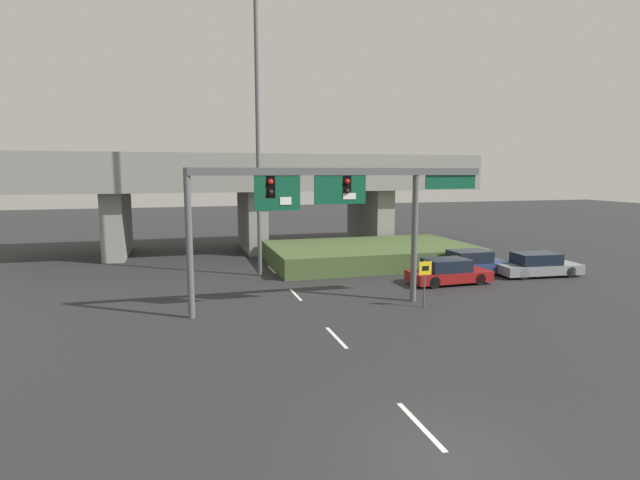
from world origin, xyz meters
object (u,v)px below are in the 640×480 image
signal_gantry (329,197)px  speed_limit_sign (425,277)px  highway_light_pole_near (257,112)px  parked_sedan_far_right (538,265)px  parked_sedan_near_right (448,272)px  parked_sedan_mid_right (471,263)px

signal_gantry → speed_limit_sign: signal_gantry is taller
highway_light_pole_near → parked_sedan_far_right: bearing=-16.1°
speed_limit_sign → highway_light_pole_near: highway_light_pole_near is taller
signal_gantry → speed_limit_sign: 5.53m
speed_limit_sign → parked_sedan_far_right: bearing=24.6°
parked_sedan_near_right → parked_sedan_mid_right: 3.22m
signal_gantry → parked_sedan_near_right: 9.18m
speed_limit_sign → highway_light_pole_near: 13.30m
speed_limit_sign → signal_gantry: bearing=164.6°
signal_gantry → parked_sedan_far_right: signal_gantry is taller
speed_limit_sign → parked_sedan_far_right: speed_limit_sign is taller
signal_gantry → highway_light_pole_near: (-1.89, 7.71, 4.40)m
speed_limit_sign → parked_sedan_near_right: speed_limit_sign is taller
signal_gantry → parked_sedan_far_right: bearing=13.3°
speed_limit_sign → parked_sedan_mid_right: 8.50m
parked_sedan_near_right → parked_sedan_mid_right: size_ratio=1.03×
parked_sedan_near_right → parked_sedan_mid_right: bearing=34.3°
parked_sedan_mid_right → parked_sedan_far_right: parked_sedan_mid_right is taller
signal_gantry → speed_limit_sign: (4.09, -1.13, -3.54)m
highway_light_pole_near → parked_sedan_mid_right: highway_light_pole_near is taller
highway_light_pole_near → parked_sedan_near_right: 13.75m
highway_light_pole_near → speed_limit_sign: bearing=-55.9°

